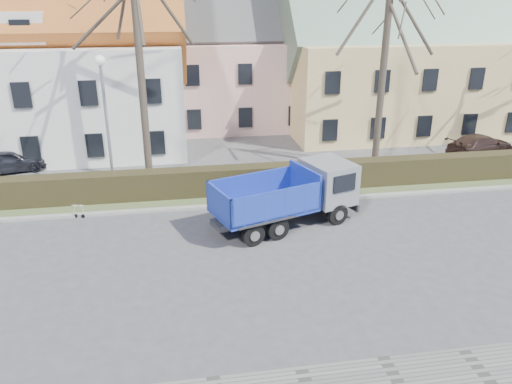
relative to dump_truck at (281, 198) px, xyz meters
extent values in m
plane|color=#434346|center=(-3.47, -2.26, -1.25)|extent=(120.00, 120.00, 0.00)
cube|color=gray|center=(-3.47, 2.34, -1.19)|extent=(80.00, 0.30, 0.12)
cube|color=#465530|center=(-3.47, 3.94, -1.20)|extent=(80.00, 3.00, 0.10)
cube|color=black|center=(-3.47, 3.74, -0.60)|extent=(60.00, 0.90, 1.30)
imported|color=black|center=(-12.84, 8.86, -0.61)|extent=(4.02, 2.46, 1.28)
imported|color=#2E1F1B|center=(13.38, 7.31, -0.60)|extent=(4.82, 3.32, 1.30)
camera|label=1|loc=(-4.01, -18.07, 7.68)|focal=35.00mm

